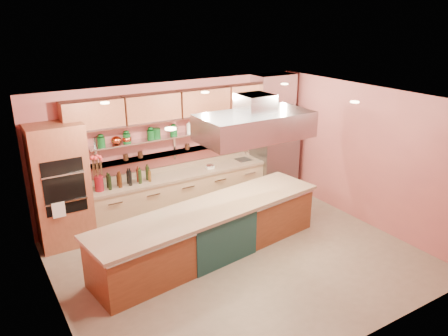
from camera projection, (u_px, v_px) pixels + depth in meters
floor at (240, 260)px, 7.70m from camera, size 6.00×5.00×0.02m
ceiling at (243, 102)px, 6.75m from camera, size 6.00×5.00×0.02m
wall_back at (176, 148)px, 9.23m from camera, size 6.00×0.04×2.80m
wall_front at (357, 253)px, 5.22m from camera, size 6.00×0.04×2.80m
wall_left at (52, 231)px, 5.75m from camera, size 0.04×5.00×2.80m
wall_right at (367, 156)px, 8.70m from camera, size 0.04×5.00×2.80m
oven_stack at (61, 186)px, 7.85m from camera, size 0.95×0.64×2.30m
refrigerator at (274, 150)px, 10.22m from camera, size 0.95×0.72×2.10m
back_counter at (182, 194)px, 9.28m from camera, size 3.84×0.64×0.93m
wall_shelf_lower at (177, 152)px, 9.12m from camera, size 3.60×0.26×0.03m
wall_shelf_upper at (176, 136)px, 9.00m from camera, size 3.60×0.26×0.03m
upper_cabinets at (178, 105)px, 8.76m from camera, size 4.60×0.36×0.55m
range_hood at (255, 126)px, 7.57m from camera, size 2.00×1.00×0.45m
ceiling_downlights at (236, 102)px, 6.92m from camera, size 4.00×2.80×0.02m
island at (211, 231)px, 7.73m from camera, size 4.43×1.52×0.91m
flower_vase at (99, 183)px, 8.18m from camera, size 0.17×0.17×0.30m
oil_bottle_cluster at (129, 177)px, 8.48m from camera, size 0.95×0.63×0.30m
kitchen_scale at (210, 166)px, 9.40m from camera, size 0.16×0.12×0.09m
bar_faucet at (245, 155)px, 9.95m from camera, size 0.03×0.03×0.20m
copper_kettle at (116, 140)px, 8.35m from camera, size 0.23×0.23×0.16m
green_canister at (156, 133)px, 8.75m from camera, size 0.17×0.17×0.20m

